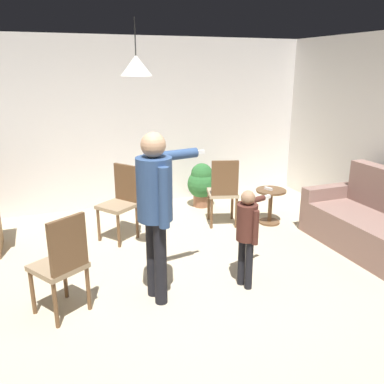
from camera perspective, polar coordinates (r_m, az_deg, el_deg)
The scene contains 12 objects.
ground at distance 4.21m, azimuth -0.14°, elevation -14.98°, with size 7.68×7.68×0.00m, color beige.
wall_back at distance 6.72m, azimuth -9.79°, elevation 9.32°, with size 6.40×0.10×2.70m, color silver.
couch_floral at distance 5.63m, azimuth 24.21°, elevation -4.22°, with size 0.86×1.81×1.00m.
side_table_by_couch at distance 6.11m, azimuth 10.93°, elevation -1.41°, with size 0.44×0.44×0.52m.
person_adult at distance 3.83m, azimuth -5.05°, elevation -1.10°, with size 0.79×0.58×1.68m.
person_child at distance 4.21m, azimuth 7.77°, elevation -5.03°, with size 0.51×0.41×1.06m.
dining_chair_by_counter at distance 5.50m, azimuth -9.96°, elevation -1.04°, with size 0.59×0.59×1.00m.
dining_chair_near_wall at distance 3.93m, azimuth -17.73°, elevation -9.29°, with size 0.58×0.58×1.00m.
dining_chair_centre_back at distance 5.86m, azimuth 4.42°, elevation 0.31°, with size 0.52×0.52×1.00m.
potted_plant_corner at distance 6.72m, azimuth 1.37°, elevation 1.29°, with size 0.48×0.48×0.73m.
spare_remote_on_table at distance 6.03m, azimuth 10.66°, elevation 0.47°, with size 0.04×0.13×0.04m, color white.
ceiling_light_pendant at distance 4.28m, azimuth -7.83°, elevation 17.15°, with size 0.32×0.32×0.55m.
Camera 1 is at (-1.24, -3.34, 2.24)m, focal length 38.07 mm.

